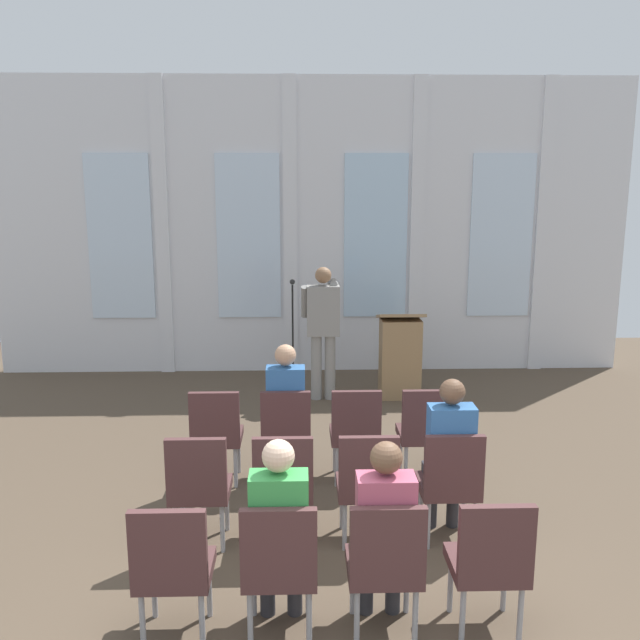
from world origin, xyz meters
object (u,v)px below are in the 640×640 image
at_px(chair_r1_c2, 367,480).
at_px(chair_r0_c0, 216,430).
at_px(mic_stand, 293,369).
at_px(chair_r0_c3, 424,428).
at_px(chair_r0_c2, 355,429).
at_px(chair_r0_c1, 286,429).
at_px(chair_r1_c0, 199,483).
at_px(chair_r2_c3, 490,558).
at_px(speaker, 323,323).
at_px(audience_r2_c1, 279,526).
at_px(chair_r1_c1, 283,482).
at_px(chair_r2_c1, 279,562).
at_px(lectern, 400,356).
at_px(audience_r0_c1, 286,405).
at_px(audience_r2_c2, 384,526).
at_px(chair_r2_c0, 173,563).
at_px(audience_r1_c3, 449,451).
at_px(chair_r2_c2, 385,560).
at_px(chair_r1_c3, 450,479).

bearing_deg(chair_r1_c2, chair_r0_c0, 138.95).
distance_m(mic_stand, chair_r0_c3, 3.09).
bearing_deg(chair_r0_c2, chair_r0_c1, 180.00).
height_order(chair_r1_c0, chair_r2_c3, same).
xyz_separation_m(speaker, mic_stand, (-0.40, 0.25, -0.68)).
distance_m(mic_stand, chair_r1_c2, 4.01).
xyz_separation_m(chair_r1_c2, chair_r2_c3, (0.65, -1.14, 0.00)).
bearing_deg(audience_r2_c1, chair_r1_c0, 121.75).
relative_size(chair_r0_c0, chair_r1_c1, 1.00).
bearing_deg(chair_r2_c1, lectern, 73.40).
relative_size(mic_stand, chair_r1_c1, 1.65).
distance_m(chair_r0_c0, chair_r1_c1, 1.31).
bearing_deg(lectern, chair_r0_c3, -93.34).
distance_m(audience_r0_c1, chair_r0_c2, 0.69).
bearing_deg(chair_r1_c0, chair_r1_c2, 0.00).
xyz_separation_m(chair_r0_c3, audience_r2_c2, (-0.65, -2.19, 0.18)).
bearing_deg(chair_r1_c0, speaker, 73.57).
relative_size(speaker, chair_r1_c0, 1.86).
bearing_deg(chair_r1_c1, audience_r0_c1, 90.00).
bearing_deg(mic_stand, audience_r0_c1, -90.90).
bearing_deg(chair_r2_c0, mic_stand, 82.22).
xyz_separation_m(mic_stand, audience_r2_c2, (0.61, -5.01, 0.38)).
xyz_separation_m(speaker, chair_r1_c1, (-0.44, -3.70, -0.48)).
distance_m(chair_r1_c0, audience_r1_c3, 1.97).
bearing_deg(chair_r0_c1, chair_r0_c3, 0.00).
bearing_deg(chair_r2_c2, chair_r1_c1, 119.86).
height_order(chair_r1_c0, audience_r1_c3, audience_r1_c3).
xyz_separation_m(speaker, audience_r1_c3, (0.87, -3.62, -0.28)).
bearing_deg(chair_r2_c1, chair_r2_c3, 0.00).
height_order(chair_r1_c2, chair_r2_c0, same).
height_order(chair_r1_c3, audience_r2_c2, audience_r2_c2).
bearing_deg(audience_r2_c1, chair_r0_c0, 106.58).
bearing_deg(chair_r2_c2, audience_r2_c2, 90.00).
xyz_separation_m(lectern, chair_r0_c1, (-1.46, -2.62, -0.02)).
bearing_deg(audience_r2_c2, mic_stand, 96.95).
bearing_deg(lectern, chair_r2_c3, -91.79).
relative_size(chair_r1_c2, chair_r2_c1, 1.00).
xyz_separation_m(audience_r1_c3, chair_r2_c1, (-1.31, -1.22, -0.21)).
distance_m(mic_stand, audience_r2_c2, 5.06).
relative_size(mic_stand, chair_r0_c1, 1.65).
xyz_separation_m(chair_r2_c0, chair_r2_c2, (1.31, 0.00, 0.00)).
bearing_deg(chair_r0_c2, chair_r2_c0, -119.86).
distance_m(chair_r0_c0, chair_r2_c3, 3.00).
height_order(mic_stand, chair_r0_c3, mic_stand).
bearing_deg(chair_r0_c3, lectern, 86.66).
bearing_deg(chair_r1_c1, chair_r2_c1, -90.00).
height_order(lectern, audience_r2_c1, audience_r2_c1).
bearing_deg(chair_r2_c1, chair_r0_c2, 73.98).
height_order(chair_r2_c1, audience_r2_c1, audience_r2_c1).
bearing_deg(chair_r1_c3, chair_r1_c1, 180.00).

